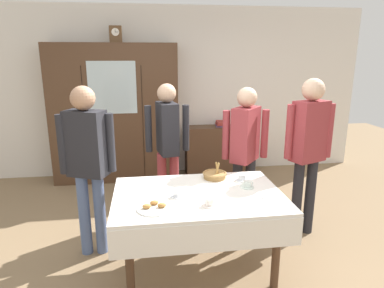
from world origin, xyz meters
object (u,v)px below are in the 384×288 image
(wall_cabinet, at_px, (115,114))
(spoon_mid_left, at_px, (201,192))
(dining_table, at_px, (199,206))
(spoon_near_right, at_px, (260,198))
(person_by_cabinet, at_px, (87,156))
(tea_cup_front_edge, at_px, (210,202))
(person_near_right_end, at_px, (308,142))
(mantel_clock, at_px, (116,34))
(pastry_plate, at_px, (154,207))
(spoon_far_left, at_px, (167,180))
(book_stack, at_px, (220,124))
(tea_cup_far_left, at_px, (247,184))
(bread_basket, at_px, (215,175))
(tea_cup_mid_left, at_px, (178,193))
(person_behind_table_right, at_px, (245,145))
(bookshelf_low, at_px, (220,150))
(person_beside_shelf, at_px, (167,138))
(tea_cup_near_left, at_px, (242,177))

(wall_cabinet, distance_m, spoon_mid_left, 2.72)
(dining_table, relative_size, spoon_near_right, 12.54)
(spoon_near_right, bearing_deg, person_by_cabinet, 158.44)
(tea_cup_front_edge, height_order, person_near_right_end, person_near_right_end)
(mantel_clock, bearing_deg, tea_cup_front_edge, -72.60)
(mantel_clock, xyz_separation_m, spoon_near_right, (1.33, -2.73, -1.48))
(pastry_plate, relative_size, spoon_near_right, 2.35)
(dining_table, distance_m, pastry_plate, 0.47)
(mantel_clock, relative_size, spoon_mid_left, 2.02)
(person_by_cabinet, bearing_deg, spoon_far_left, -3.74)
(book_stack, xyz_separation_m, pastry_plate, (-1.18, -2.86, -0.08))
(tea_cup_far_left, xyz_separation_m, bread_basket, (-0.25, 0.28, 0.01))
(dining_table, distance_m, tea_cup_far_left, 0.50)
(tea_cup_far_left, bearing_deg, spoon_far_left, 158.65)
(book_stack, distance_m, pastry_plate, 3.10)
(book_stack, distance_m, spoon_near_right, 2.80)
(book_stack, xyz_separation_m, person_near_right_end, (0.47, -2.11, 0.21))
(tea_cup_mid_left, relative_size, person_by_cabinet, 0.08)
(wall_cabinet, xyz_separation_m, person_by_cabinet, (-0.10, -2.14, -0.03))
(pastry_plate, bearing_deg, spoon_near_right, 4.71)
(wall_cabinet, distance_m, spoon_far_left, 2.30)
(tea_cup_far_left, relative_size, person_behind_table_right, 0.08)
(bookshelf_low, xyz_separation_m, spoon_mid_left, (-0.76, -2.59, 0.36))
(tea_cup_far_left, height_order, person_by_cabinet, person_by_cabinet)
(dining_table, bearing_deg, tea_cup_mid_left, -178.36)
(dining_table, bearing_deg, spoon_mid_left, 61.86)
(pastry_plate, xyz_separation_m, person_by_cabinet, (-0.60, 0.67, 0.26))
(spoon_near_right, relative_size, spoon_far_left, 1.00)
(mantel_clock, bearing_deg, spoon_mid_left, -71.46)
(book_stack, relative_size, person_by_cabinet, 0.13)
(bookshelf_low, bearing_deg, tea_cup_mid_left, -110.12)
(bookshelf_low, relative_size, spoon_far_left, 9.68)
(mantel_clock, relative_size, spoon_near_right, 2.02)
(spoon_far_left, relative_size, person_behind_table_right, 0.07)
(tea_cup_front_edge, bearing_deg, person_beside_shelf, 99.97)
(pastry_plate, bearing_deg, bookshelf_low, 67.54)
(bookshelf_low, relative_size, tea_cup_mid_left, 8.86)
(book_stack, relative_size, person_beside_shelf, 0.14)
(person_by_cabinet, bearing_deg, mantel_clock, 85.47)
(bread_basket, bearing_deg, person_behind_table_right, 42.70)
(tea_cup_near_left, height_order, person_by_cabinet, person_by_cabinet)
(tea_cup_front_edge, bearing_deg, person_behind_table_right, 59.58)
(bookshelf_low, relative_size, book_stack, 5.14)
(spoon_mid_left, relative_size, person_behind_table_right, 0.07)
(spoon_mid_left, bearing_deg, tea_cup_near_left, 29.32)
(spoon_far_left, height_order, person_by_cabinet, person_by_cabinet)
(dining_table, xyz_separation_m, person_near_right_end, (1.26, 0.53, 0.41))
(person_beside_shelf, bearing_deg, spoon_far_left, -94.67)
(spoon_near_right, distance_m, person_by_cabinet, 1.64)
(spoon_far_left, bearing_deg, wall_cabinet, 106.47)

